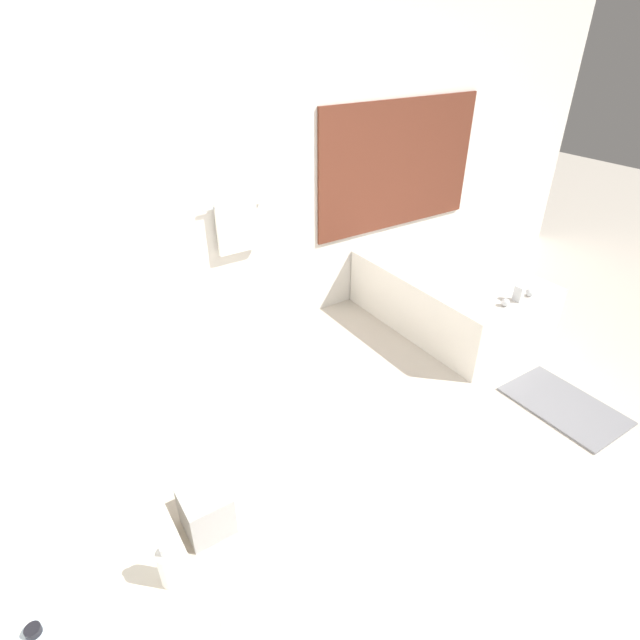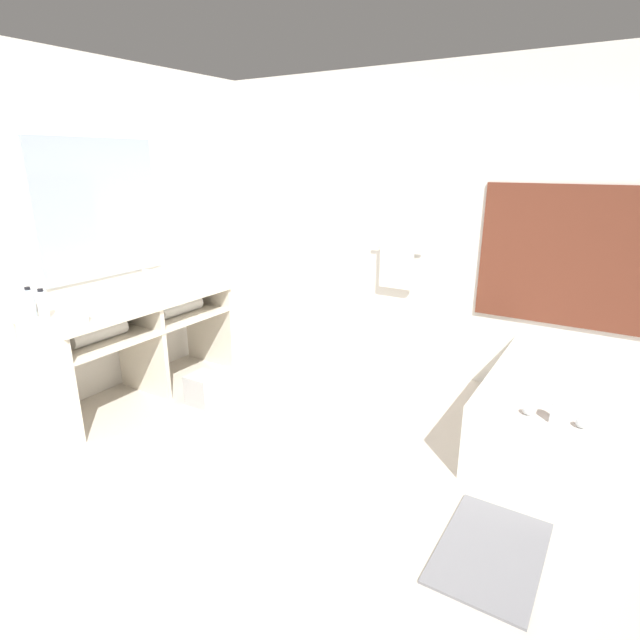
# 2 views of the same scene
# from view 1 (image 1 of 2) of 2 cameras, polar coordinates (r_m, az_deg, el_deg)

# --- Properties ---
(ground_plane) EXTENTS (16.00, 16.00, 0.00)m
(ground_plane) POSITION_cam_1_polar(r_m,az_deg,el_deg) (3.12, 15.81, -18.48)
(ground_plane) COLOR beige
(ground_plane) RESTS_ON ground
(wall_back_with_blinds) EXTENTS (7.40, 0.13, 2.70)m
(wall_back_with_blinds) POSITION_cam_1_polar(r_m,az_deg,el_deg) (3.95, -5.70, 16.81)
(wall_back_with_blinds) COLOR white
(wall_back_with_blinds) RESTS_ON ground_plane
(vanity_counter) EXTENTS (0.65, 1.65, 0.84)m
(vanity_counter) POSITION_cam_1_polar(r_m,az_deg,el_deg) (2.37, -27.01, -19.09)
(vanity_counter) COLOR beige
(vanity_counter) RESTS_ON ground_plane
(bathtub) EXTENTS (0.97, 1.53, 0.62)m
(bathtub) POSITION_cam_1_polar(r_m,az_deg,el_deg) (4.47, 14.44, 3.04)
(bathtub) COLOR silver
(bathtub) RESTS_ON ground_plane
(soap_dispenser) EXTENTS (0.06, 0.06, 0.16)m
(soap_dispenser) POSITION_cam_1_polar(r_m,az_deg,el_deg) (1.73, -16.89, -25.36)
(soap_dispenser) COLOR white
(soap_dispenser) RESTS_ON vanity_counter
(waste_bin) EXTENTS (0.23, 0.23, 0.25)m
(waste_bin) POSITION_cam_1_polar(r_m,az_deg,el_deg) (2.84, -12.88, -20.56)
(waste_bin) COLOR #B2B2B2
(waste_bin) RESTS_ON ground_plane
(bath_mat) EXTENTS (0.49, 0.76, 0.02)m
(bath_mat) POSITION_cam_1_polar(r_m,az_deg,el_deg) (3.91, 26.12, -8.77)
(bath_mat) COLOR slate
(bath_mat) RESTS_ON ground_plane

